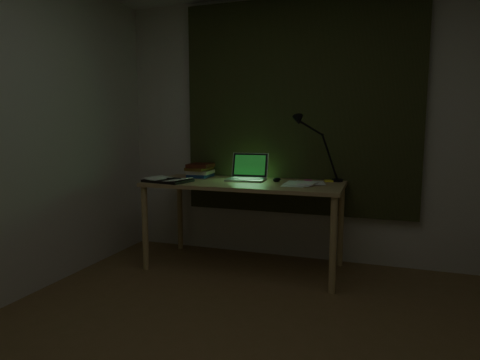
% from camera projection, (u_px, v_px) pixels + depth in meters
% --- Properties ---
extents(wall_back, '(3.50, 0.00, 2.50)m').
position_uv_depth(wall_back, '(298.00, 130.00, 3.81)').
color(wall_back, silver).
rests_on(wall_back, ground).
extents(curtain, '(2.20, 0.06, 2.00)m').
position_uv_depth(curtain, '(298.00, 108.00, 3.75)').
color(curtain, '#30361B').
rests_on(curtain, wall_back).
extents(desk, '(1.73, 0.76, 0.79)m').
position_uv_depth(desk, '(244.00, 225.00, 3.61)').
color(desk, tan).
rests_on(desk, floor).
extents(laptop, '(0.37, 0.41, 0.25)m').
position_uv_depth(laptop, '(246.00, 167.00, 3.65)').
color(laptop, silver).
rests_on(laptop, desk).
extents(open_textbook, '(0.43, 0.34, 0.03)m').
position_uv_depth(open_textbook, '(168.00, 180.00, 3.57)').
color(open_textbook, white).
rests_on(open_textbook, desk).
extents(book_stack, '(0.22, 0.26, 0.14)m').
position_uv_depth(book_stack, '(200.00, 170.00, 3.94)').
color(book_stack, white).
rests_on(book_stack, desk).
extents(loose_papers, '(0.35, 0.37, 0.02)m').
position_uv_depth(loose_papers, '(303.00, 183.00, 3.42)').
color(loose_papers, white).
rests_on(loose_papers, desk).
extents(mouse, '(0.07, 0.11, 0.04)m').
position_uv_depth(mouse, '(277.00, 180.00, 3.58)').
color(mouse, black).
rests_on(mouse, desk).
extents(sticky_yellow, '(0.09, 0.09, 0.01)m').
position_uv_depth(sticky_yellow, '(329.00, 181.00, 3.58)').
color(sticky_yellow, '#FFF635').
rests_on(sticky_yellow, desk).
extents(sticky_pink, '(0.07, 0.07, 0.01)m').
position_uv_depth(sticky_pink, '(308.00, 180.00, 3.61)').
color(sticky_pink, '#D35281').
rests_on(sticky_pink, desk).
extents(desk_lamp, '(0.39, 0.31, 0.56)m').
position_uv_depth(desk_lamp, '(338.00, 150.00, 3.56)').
color(desk_lamp, black).
rests_on(desk_lamp, desk).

